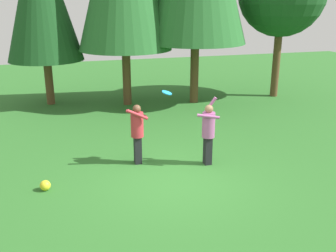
{
  "coord_description": "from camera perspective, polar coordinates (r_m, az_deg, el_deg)",
  "views": [
    {
      "loc": [
        -2.59,
        -8.35,
        4.29
      ],
      "look_at": [
        0.15,
        1.08,
        1.05
      ],
      "focal_mm": 41.53,
      "sensor_mm": 36.0,
      "label": 1
    }
  ],
  "objects": [
    {
      "name": "ball_yellow",
      "position": [
        9.63,
        -17.57,
        -8.31
      ],
      "size": [
        0.25,
        0.25,
        0.25
      ],
      "primitive_type": "sphere",
      "color": "yellow",
      "rests_on": "ground_plane"
    },
    {
      "name": "frisbee",
      "position": [
        10.17,
        -0.18,
        4.92
      ],
      "size": [
        0.36,
        0.36,
        0.1
      ],
      "color": "#2393D1"
    },
    {
      "name": "ground_plane",
      "position": [
        9.74,
        0.95,
        -7.89
      ],
      "size": [
        40.0,
        40.0,
        0.0
      ],
      "primitive_type": "plane",
      "color": "#2D6B28"
    },
    {
      "name": "person_catcher",
      "position": [
        10.35,
        -4.54,
        -0.47
      ],
      "size": [
        0.61,
        0.54,
        1.65
      ],
      "rotation": [
        0.0,
        0.0,
        -0.12
      ],
      "color": "black",
      "rests_on": "ground_plane"
    },
    {
      "name": "person_thrower",
      "position": [
        10.32,
        5.94,
        -0.49
      ],
      "size": [
        0.64,
        0.64,
        1.84
      ],
      "rotation": [
        0.0,
        0.0,
        2.7
      ],
      "color": "black",
      "rests_on": "ground_plane"
    }
  ]
}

